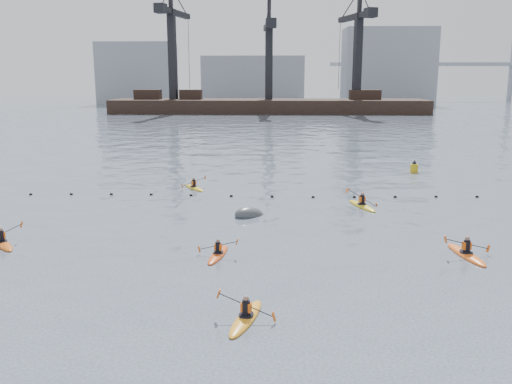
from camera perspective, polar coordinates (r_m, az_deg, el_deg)
ground at (r=18.58m, az=-1.70°, el=-16.03°), size 400.00×400.00×0.00m
float_line at (r=39.86m, az=-0.46°, el=-0.42°), size 33.24×0.73×0.24m
barge_pier at (r=126.51m, az=1.24°, el=9.18°), size 72.00×19.30×29.50m
skyline at (r=166.60m, az=2.26°, el=12.45°), size 141.00×28.00×22.00m
kayaker_0 at (r=27.09m, az=-4.01°, el=-6.51°), size 2.07×3.12×1.06m
kayaker_1 at (r=20.38m, az=-1.06°, el=-13.01°), size 2.23×3.37×1.19m
kayaker_2 at (r=31.72m, az=-25.18°, el=-4.84°), size 2.64×2.97×1.21m
kayaker_3 at (r=37.47m, az=11.09°, el=-1.36°), size 2.43×3.60×1.54m
kayaker_4 at (r=28.94m, az=21.24°, el=-6.07°), size 2.43×3.66×1.23m
kayaker_5 at (r=42.87m, az=-6.56°, el=0.49°), size 2.25×2.95×1.07m
mooring_buoy at (r=34.54m, az=-0.70°, el=-2.48°), size 2.65×2.61×1.55m
nav_buoy at (r=51.69m, az=16.31°, el=2.44°), size 0.71×0.71×1.30m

